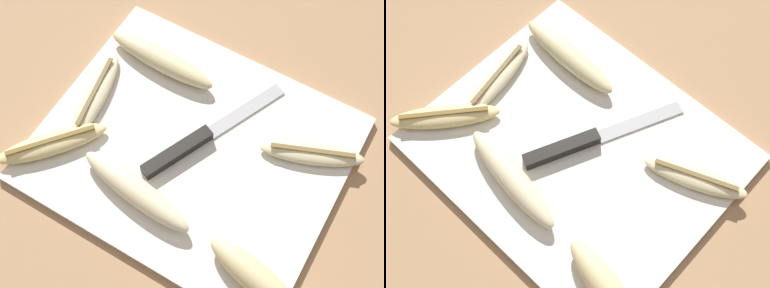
# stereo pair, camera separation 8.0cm
# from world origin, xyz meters

# --- Properties ---
(ground_plane) EXTENTS (4.00, 4.00, 0.00)m
(ground_plane) POSITION_xyz_m (0.00, 0.00, 0.00)
(ground_plane) COLOR tan
(cutting_board) EXTENTS (0.45, 0.38, 0.01)m
(cutting_board) POSITION_xyz_m (0.00, 0.00, 0.01)
(cutting_board) COLOR white
(cutting_board) RESTS_ON ground_plane
(knife) EXTENTS (0.13, 0.25, 0.02)m
(knife) POSITION_xyz_m (-0.00, -0.00, 0.02)
(knife) COLOR black
(knife) RESTS_ON cutting_board
(banana_pale_long) EXTENTS (0.20, 0.07, 0.03)m
(banana_pale_long) POSITION_xyz_m (-0.03, -0.11, 0.03)
(banana_pale_long) COLOR beige
(banana_pale_long) RESTS_ON cutting_board
(banana_bright_far) EXTENTS (0.07, 0.17, 0.02)m
(banana_bright_far) POSITION_xyz_m (-0.18, 0.00, 0.02)
(banana_bright_far) COLOR beige
(banana_bright_far) RESTS_ON cutting_board
(banana_ripe_center) EXTENTS (0.16, 0.07, 0.04)m
(banana_ripe_center) POSITION_xyz_m (0.17, -0.13, 0.03)
(banana_ripe_center) COLOR beige
(banana_ripe_center) RESTS_ON cutting_board
(banana_cream_curved) EXTENTS (0.16, 0.09, 0.02)m
(banana_cream_curved) POSITION_xyz_m (0.16, 0.08, 0.02)
(banana_cream_curved) COLOR beige
(banana_cream_curved) RESTS_ON cutting_board
(banana_soft_right) EXTENTS (0.20, 0.05, 0.03)m
(banana_soft_right) POSITION_xyz_m (-0.12, 0.10, 0.03)
(banana_soft_right) COLOR beige
(banana_soft_right) RESTS_ON cutting_board
(banana_golden_short) EXTENTS (0.14, 0.16, 0.02)m
(banana_golden_short) POSITION_xyz_m (-0.18, -0.11, 0.02)
(banana_golden_short) COLOR #EDD689
(banana_golden_short) RESTS_ON cutting_board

